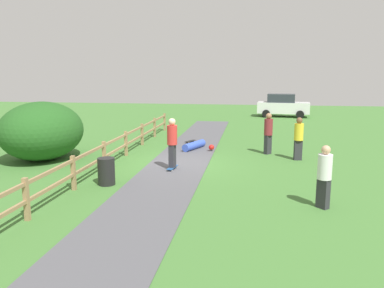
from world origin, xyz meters
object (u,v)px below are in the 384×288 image
(skateboard_loose, at_px, (190,141))
(bystander_white, at_px, (324,174))
(trash_bin, at_px, (106,171))
(bystander_maroon, at_px, (268,131))
(skater_fallen, at_px, (195,145))
(bush_large, at_px, (42,131))
(bystander_yellow, at_px, (299,137))
(parked_car_white, at_px, (283,105))
(skater_riding, at_px, (172,141))

(skateboard_loose, distance_m, bystander_white, 10.63)
(bystander_white, bearing_deg, skateboard_loose, 118.95)
(trash_bin, height_order, bystander_maroon, bystander_maroon)
(skater_fallen, bearing_deg, bystander_maroon, -8.27)
(bush_large, bearing_deg, bystander_yellow, 8.25)
(skater_fallen, bearing_deg, trash_bin, -108.14)
(trash_bin, height_order, bystander_white, bystander_white)
(parked_car_white, bearing_deg, skateboard_loose, -113.55)
(skateboard_loose, height_order, bystander_yellow, bystander_yellow)
(bystander_maroon, bearing_deg, trash_bin, -133.36)
(bush_large, distance_m, skateboard_loose, 7.48)
(skater_riding, height_order, parked_car_white, skater_riding)
(skater_fallen, height_order, skateboard_loose, skater_fallen)
(bush_large, xyz_separation_m, parked_car_white, (11.29, 18.01, -0.27))
(trash_bin, relative_size, bystander_maroon, 0.48)
(skateboard_loose, bearing_deg, bystander_white, -61.05)
(bush_large, distance_m, bystander_yellow, 10.81)
(bystander_maroon, xyz_separation_m, parked_car_white, (1.81, 15.42, -0.08))
(skateboard_loose, xyz_separation_m, bystander_maroon, (3.92, -2.28, 0.95))
(skateboard_loose, bearing_deg, bystander_maroon, -30.16)
(bystander_yellow, xyz_separation_m, bystander_white, (-0.00, -5.94, -0.04))
(bush_large, xyz_separation_m, skateboard_loose, (5.56, 4.87, -1.14))
(bystander_yellow, distance_m, parked_car_white, 16.47)
(skater_riding, height_order, bystander_white, skater_riding)
(bystander_white, bearing_deg, skater_riding, 144.44)
(bystander_yellow, distance_m, bystander_maroon, 1.60)
(skateboard_loose, bearing_deg, trash_bin, -100.72)
(trash_bin, relative_size, skater_fallen, 0.54)
(bush_large, relative_size, skater_fallen, 2.37)
(bystander_maroon, bearing_deg, parked_car_white, 83.31)
(bystander_yellow, bearing_deg, parked_car_white, 87.93)
(bush_large, bearing_deg, skater_fallen, 26.90)
(bush_large, xyz_separation_m, bystander_maroon, (9.48, 2.60, -0.19))
(parked_car_white, bearing_deg, bystander_yellow, -92.07)
(bush_large, height_order, parked_car_white, bush_large)
(skater_riding, relative_size, skateboard_loose, 2.40)
(skater_fallen, height_order, bystander_maroon, bystander_maroon)
(trash_bin, xyz_separation_m, bystander_yellow, (6.65, 4.71, 0.56))
(bystander_yellow, distance_m, bystander_white, 5.94)
(skater_fallen, relative_size, parked_car_white, 0.38)
(bystander_white, height_order, parked_car_white, parked_car_white)
(parked_car_white, bearing_deg, skater_riding, -106.24)
(parked_car_white, bearing_deg, skater_fallen, -109.21)
(trash_bin, height_order, skater_fallen, trash_bin)
(skateboard_loose, bearing_deg, parked_car_white, 66.45)
(skater_riding, distance_m, bystander_yellow, 5.48)
(skater_fallen, distance_m, bystander_maroon, 3.53)
(trash_bin, height_order, parked_car_white, parked_car_white)
(skateboard_loose, bearing_deg, bush_large, -138.78)
(bystander_maroon, height_order, parked_car_white, parked_car_white)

